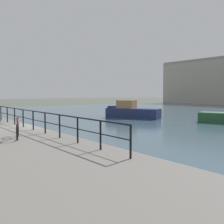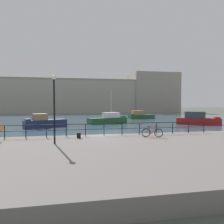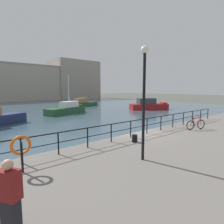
{
  "view_description": "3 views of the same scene",
  "coord_description": "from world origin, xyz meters",
  "px_view_note": "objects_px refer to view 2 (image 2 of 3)",
  "views": [
    {
      "loc": [
        16.22,
        -6.14,
        2.86
      ],
      "look_at": [
        1.25,
        5.33,
        1.53
      ],
      "focal_mm": 42.41,
      "sensor_mm": 36.0,
      "label": 1
    },
    {
      "loc": [
        -2.48,
        -19.21,
        3.77
      ],
      "look_at": [
        2.55,
        6.92,
        2.55
      ],
      "focal_mm": 34.19,
      "sensor_mm": 36.0,
      "label": 2
    },
    {
      "loc": [
        -9.83,
        -8.92,
        3.91
      ],
      "look_at": [
        2.84,
        5.87,
        1.52
      ],
      "focal_mm": 30.27,
      "sensor_mm": 36.0,
      "label": 3
    }
  ],
  "objects_px": {
    "moored_small_launch": "(197,119)",
    "quay_lamp_post": "(54,100)",
    "harbor_building": "(98,96)",
    "moored_red_daysailer": "(140,115)",
    "moored_cabin_cruiser": "(44,122)",
    "mooring_bollard": "(79,135)",
    "parked_bicycle": "(152,133)",
    "moored_blue_motorboat": "(108,119)"
  },
  "relations": [
    {
      "from": "moored_cabin_cruiser",
      "to": "moored_red_daysailer",
      "type": "relative_size",
      "value": 1.06
    },
    {
      "from": "moored_red_daysailer",
      "to": "moored_small_launch",
      "type": "xyz_separation_m",
      "value": [
        5.57,
        -14.1,
        0.13
      ]
    },
    {
      "from": "moored_cabin_cruiser",
      "to": "mooring_bollard",
      "type": "relative_size",
      "value": 14.56
    },
    {
      "from": "harbor_building",
      "to": "quay_lamp_post",
      "type": "relative_size",
      "value": 15.76
    },
    {
      "from": "mooring_bollard",
      "to": "moored_blue_motorboat",
      "type": "bearing_deg",
      "value": 73.41
    },
    {
      "from": "moored_blue_motorboat",
      "to": "moored_cabin_cruiser",
      "type": "bearing_deg",
      "value": -176.89
    },
    {
      "from": "harbor_building",
      "to": "moored_red_daysailer",
      "type": "relative_size",
      "value": 12.66
    },
    {
      "from": "moored_cabin_cruiser",
      "to": "parked_bicycle",
      "type": "xyz_separation_m",
      "value": [
        10.69,
        -16.4,
        0.46
      ]
    },
    {
      "from": "harbor_building",
      "to": "moored_small_launch",
      "type": "bearing_deg",
      "value": -76.28
    },
    {
      "from": "harbor_building",
      "to": "parked_bicycle",
      "type": "height_order",
      "value": "harbor_building"
    },
    {
      "from": "moored_small_launch",
      "to": "mooring_bollard",
      "type": "bearing_deg",
      "value": -114.52
    },
    {
      "from": "harbor_building",
      "to": "moored_cabin_cruiser",
      "type": "relative_size",
      "value": 11.9
    },
    {
      "from": "moored_red_daysailer",
      "to": "mooring_bollard",
      "type": "bearing_deg",
      "value": 57.44
    },
    {
      "from": "moored_red_daysailer",
      "to": "harbor_building",
      "type": "bearing_deg",
      "value": -85.38
    },
    {
      "from": "moored_cabin_cruiser",
      "to": "quay_lamp_post",
      "type": "relative_size",
      "value": 1.32
    },
    {
      "from": "parked_bicycle",
      "to": "mooring_bollard",
      "type": "relative_size",
      "value": 3.83
    },
    {
      "from": "moored_small_launch",
      "to": "harbor_building",
      "type": "bearing_deg",
      "value": 132.34
    },
    {
      "from": "moored_red_daysailer",
      "to": "parked_bicycle",
      "type": "relative_size",
      "value": 3.57
    },
    {
      "from": "mooring_bollard",
      "to": "moored_red_daysailer",
      "type": "bearing_deg",
      "value": 62.97
    },
    {
      "from": "harbor_building",
      "to": "moored_small_launch",
      "type": "height_order",
      "value": "harbor_building"
    },
    {
      "from": "parked_bicycle",
      "to": "mooring_bollard",
      "type": "xyz_separation_m",
      "value": [
        -6.1,
        0.67,
        -0.17
      ]
    },
    {
      "from": "mooring_bollard",
      "to": "moored_cabin_cruiser",
      "type": "bearing_deg",
      "value": 106.27
    },
    {
      "from": "moored_small_launch",
      "to": "moored_red_daysailer",
      "type": "bearing_deg",
      "value": 140.18
    },
    {
      "from": "harbor_building",
      "to": "moored_cabin_cruiser",
      "type": "distance_m",
      "value": 48.9
    },
    {
      "from": "harbor_building",
      "to": "mooring_bollard",
      "type": "bearing_deg",
      "value": -98.43
    },
    {
      "from": "moored_cabin_cruiser",
      "to": "moored_blue_motorboat",
      "type": "bearing_deg",
      "value": 177.67
    },
    {
      "from": "harbor_building",
      "to": "quay_lamp_post",
      "type": "bearing_deg",
      "value": -99.69
    },
    {
      "from": "parked_bicycle",
      "to": "harbor_building",
      "type": "bearing_deg",
      "value": 106.79
    },
    {
      "from": "parked_bicycle",
      "to": "quay_lamp_post",
      "type": "distance_m",
      "value": 8.43
    },
    {
      "from": "moored_small_launch",
      "to": "moored_cabin_cruiser",
      "type": "bearing_deg",
      "value": -151.9
    },
    {
      "from": "moored_red_daysailer",
      "to": "mooring_bollard",
      "type": "height_order",
      "value": "moored_red_daysailer"
    },
    {
      "from": "moored_blue_motorboat",
      "to": "mooring_bollard",
      "type": "xyz_separation_m",
      "value": [
        -5.98,
        -20.08,
        0.32
      ]
    },
    {
      "from": "moored_small_launch",
      "to": "parked_bicycle",
      "type": "bearing_deg",
      "value": -103.39
    },
    {
      "from": "moored_cabin_cruiser",
      "to": "moored_blue_motorboat",
      "type": "relative_size",
      "value": 0.86
    },
    {
      "from": "moored_red_daysailer",
      "to": "parked_bicycle",
      "type": "distance_m",
      "value": 31.57
    },
    {
      "from": "moored_red_daysailer",
      "to": "mooring_bollard",
      "type": "xyz_separation_m",
      "value": [
        -15.1,
        -29.59,
        0.33
      ]
    },
    {
      "from": "mooring_bollard",
      "to": "quay_lamp_post",
      "type": "distance_m",
      "value": 3.96
    },
    {
      "from": "moored_small_launch",
      "to": "quay_lamp_post",
      "type": "relative_size",
      "value": 1.53
    },
    {
      "from": "moored_cabin_cruiser",
      "to": "mooring_bollard",
      "type": "xyz_separation_m",
      "value": [
        4.59,
        -15.72,
        0.29
      ]
    },
    {
      "from": "moored_cabin_cruiser",
      "to": "mooring_bollard",
      "type": "height_order",
      "value": "moored_cabin_cruiser"
    },
    {
      "from": "moored_small_launch",
      "to": "quay_lamp_post",
      "type": "height_order",
      "value": "quay_lamp_post"
    },
    {
      "from": "harbor_building",
      "to": "moored_red_daysailer",
      "type": "xyz_separation_m",
      "value": [
        5.86,
        -32.74,
        -5.4
      ]
    }
  ]
}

